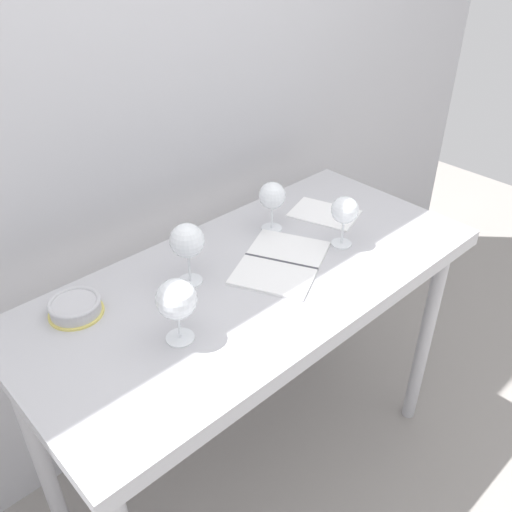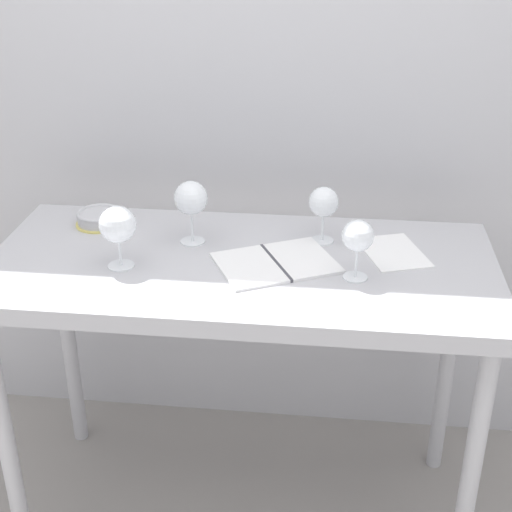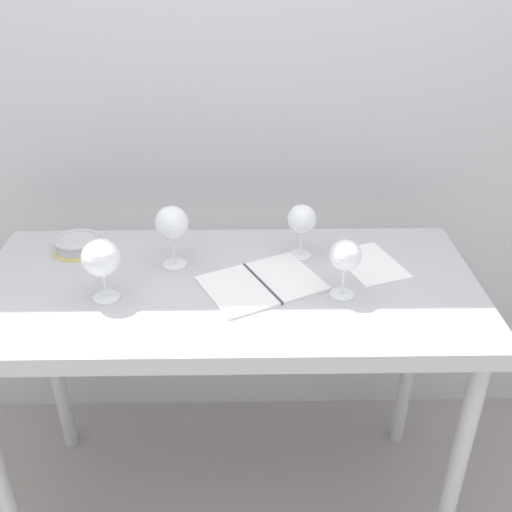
{
  "view_description": "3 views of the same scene",
  "coord_description": "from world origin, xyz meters",
  "px_view_note": "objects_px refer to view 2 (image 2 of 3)",
  "views": [
    {
      "loc": [
        -0.88,
        -0.95,
        1.83
      ],
      "look_at": [
        0.02,
        0.01,
        0.95
      ],
      "focal_mm": 38.52,
      "sensor_mm": 36.0,
      "label": 1
    },
    {
      "loc": [
        0.24,
        -1.79,
        1.81
      ],
      "look_at": [
        0.04,
        -0.04,
        0.93
      ],
      "focal_mm": 51.67,
      "sensor_mm": 36.0,
      "label": 2
    },
    {
      "loc": [
        0.06,
        -1.37,
        1.75
      ],
      "look_at": [
        0.08,
        -0.04,
        1.0
      ],
      "focal_mm": 40.47,
      "sensor_mm": 36.0,
      "label": 3
    }
  ],
  "objects_px": {
    "tasting_sheet_upper": "(393,252)",
    "tasting_bowl": "(99,217)",
    "wine_glass_near_left": "(118,226)",
    "open_notebook": "(276,263)",
    "wine_glass_near_right": "(358,238)",
    "wine_glass_far_right": "(324,204)",
    "wine_glass_far_left": "(191,199)"
  },
  "relations": [
    {
      "from": "tasting_sheet_upper",
      "to": "tasting_bowl",
      "type": "bearing_deg",
      "value": 155.02
    },
    {
      "from": "wine_glass_near_left",
      "to": "tasting_bowl",
      "type": "bearing_deg",
      "value": 118.13
    },
    {
      "from": "open_notebook",
      "to": "tasting_sheet_upper",
      "type": "xyz_separation_m",
      "value": [
        0.32,
        0.11,
        -0.0
      ]
    },
    {
      "from": "wine_glass_near_right",
      "to": "tasting_sheet_upper",
      "type": "xyz_separation_m",
      "value": [
        0.11,
        0.16,
        -0.11
      ]
    },
    {
      "from": "wine_glass_far_right",
      "to": "tasting_bowl",
      "type": "relative_size",
      "value": 1.15
    },
    {
      "from": "wine_glass_far_right",
      "to": "tasting_bowl",
      "type": "xyz_separation_m",
      "value": [
        -0.68,
        0.04,
        -0.09
      ]
    },
    {
      "from": "wine_glass_far_right",
      "to": "wine_glass_far_left",
      "type": "height_order",
      "value": "wine_glass_far_left"
    },
    {
      "from": "open_notebook",
      "to": "tasting_bowl",
      "type": "distance_m",
      "value": 0.59
    },
    {
      "from": "wine_glass_far_right",
      "to": "wine_glass_near_right",
      "type": "bearing_deg",
      "value": -66.48
    },
    {
      "from": "wine_glass_near_left",
      "to": "wine_glass_near_right",
      "type": "bearing_deg",
      "value": 0.41
    },
    {
      "from": "wine_glass_near_left",
      "to": "open_notebook",
      "type": "height_order",
      "value": "wine_glass_near_left"
    },
    {
      "from": "tasting_sheet_upper",
      "to": "tasting_bowl",
      "type": "relative_size",
      "value": 1.53
    },
    {
      "from": "wine_glass_far_right",
      "to": "tasting_bowl",
      "type": "distance_m",
      "value": 0.68
    },
    {
      "from": "wine_glass_far_left",
      "to": "wine_glass_near_left",
      "type": "distance_m",
      "value": 0.24
    },
    {
      "from": "wine_glass_near_left",
      "to": "wine_glass_far_left",
      "type": "bearing_deg",
      "value": 46.51
    },
    {
      "from": "tasting_sheet_upper",
      "to": "tasting_bowl",
      "type": "distance_m",
      "value": 0.88
    },
    {
      "from": "tasting_sheet_upper",
      "to": "wine_glass_far_left",
      "type": "bearing_deg",
      "value": 160.84
    },
    {
      "from": "wine_glass_far_right",
      "to": "tasting_sheet_upper",
      "type": "relative_size",
      "value": 0.75
    },
    {
      "from": "open_notebook",
      "to": "wine_glass_near_left",
      "type": "bearing_deg",
      "value": 161.61
    },
    {
      "from": "tasting_sheet_upper",
      "to": "wine_glass_near_right",
      "type": "bearing_deg",
      "value": -142.01
    },
    {
      "from": "open_notebook",
      "to": "wine_glass_near_right",
      "type": "bearing_deg",
      "value": -40.89
    },
    {
      "from": "open_notebook",
      "to": "wine_glass_far_right",
      "type": "bearing_deg",
      "value": 26.87
    },
    {
      "from": "wine_glass_far_left",
      "to": "tasting_sheet_upper",
      "type": "distance_m",
      "value": 0.59
    },
    {
      "from": "tasting_bowl",
      "to": "wine_glass_far_left",
      "type": "bearing_deg",
      "value": -16.76
    },
    {
      "from": "wine_glass_far_right",
      "to": "open_notebook",
      "type": "bearing_deg",
      "value": -126.61
    },
    {
      "from": "wine_glass_far_left",
      "to": "open_notebook",
      "type": "bearing_deg",
      "value": -24.17
    },
    {
      "from": "wine_glass_far_left",
      "to": "wine_glass_near_right",
      "type": "xyz_separation_m",
      "value": [
        0.46,
        -0.17,
        -0.02
      ]
    },
    {
      "from": "wine_glass_near_right",
      "to": "tasting_bowl",
      "type": "relative_size",
      "value": 1.14
    },
    {
      "from": "wine_glass_far_right",
      "to": "wine_glass_far_left",
      "type": "xyz_separation_m",
      "value": [
        -0.37,
        -0.05,
        0.01
      ]
    },
    {
      "from": "wine_glass_far_left",
      "to": "wine_glass_near_left",
      "type": "xyz_separation_m",
      "value": [
        -0.16,
        -0.17,
        -0.01
      ]
    },
    {
      "from": "wine_glass_far_left",
      "to": "tasting_bowl",
      "type": "relative_size",
      "value": 1.29
    },
    {
      "from": "wine_glass_near_right",
      "to": "tasting_bowl",
      "type": "bearing_deg",
      "value": 161.38
    }
  ]
}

